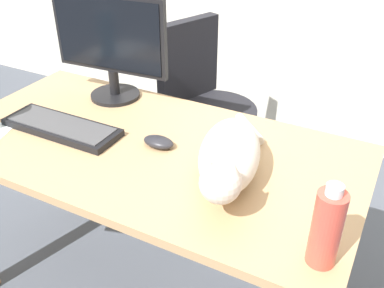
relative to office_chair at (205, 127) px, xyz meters
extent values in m
cube|color=tan|center=(0.13, -0.73, 0.32)|extent=(1.44, 0.73, 0.03)
cube|color=#977752|center=(-0.52, -0.42, -0.05)|extent=(0.06, 0.06, 0.71)
cube|color=#977752|center=(0.79, -0.42, -0.05)|extent=(0.06, 0.06, 0.71)
cylinder|color=black|center=(0.05, -0.02, -0.39)|extent=(0.48, 0.48, 0.04)
cylinder|color=black|center=(0.05, -0.02, -0.17)|extent=(0.06, 0.06, 0.48)
cylinder|color=black|center=(0.05, -0.02, 0.10)|extent=(0.44, 0.44, 0.06)
cube|color=black|center=(-0.13, 0.05, 0.33)|extent=(0.18, 0.35, 0.40)
cylinder|color=black|center=(-0.19, -0.47, 0.34)|extent=(0.20, 0.20, 0.01)
cylinder|color=black|center=(-0.19, -0.47, 0.40)|extent=(0.04, 0.04, 0.10)
cube|color=black|center=(-0.19, -0.47, 0.60)|extent=(0.48, 0.06, 0.30)
cube|color=black|center=(-0.18, -0.49, 0.60)|extent=(0.45, 0.04, 0.27)
cube|color=black|center=(-0.19, -0.79, 0.35)|extent=(0.44, 0.15, 0.02)
cube|color=#444447|center=(-0.19, -0.79, 0.36)|extent=(0.40, 0.12, 0.00)
ellipsoid|color=silver|center=(0.45, -0.76, 0.41)|extent=(0.28, 0.40, 0.15)
sphere|color=silver|center=(0.51, -0.96, 0.46)|extent=(0.11, 0.11, 0.11)
cone|color=silver|center=(0.54, -0.95, 0.51)|extent=(0.04, 0.04, 0.04)
cone|color=silver|center=(0.48, -0.97, 0.51)|extent=(0.04, 0.04, 0.04)
cylinder|color=silver|center=(0.41, -0.50, 0.36)|extent=(0.15, 0.15, 0.03)
ellipsoid|color=#232328|center=(0.17, -0.72, 0.35)|extent=(0.11, 0.06, 0.04)
cylinder|color=#D84C3D|center=(0.78, -0.98, 0.44)|extent=(0.07, 0.07, 0.20)
cylinder|color=silver|center=(0.78, -0.98, 0.55)|extent=(0.04, 0.04, 0.02)
camera|label=1|loc=(0.86, -1.78, 1.12)|focal=41.12mm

